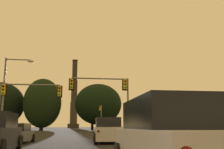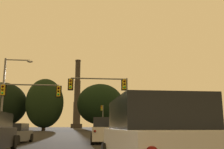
% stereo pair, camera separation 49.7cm
% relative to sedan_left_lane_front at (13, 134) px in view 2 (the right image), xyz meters
% --- Properties ---
extents(sedan_left_lane_front, '(2.19, 4.78, 1.43)m').
position_rel_sedan_left_lane_front_xyz_m(sedan_left_lane_front, '(0.00, 0.00, 0.00)').
color(sedan_left_lane_front, '#4C4F54').
rests_on(sedan_left_lane_front, ground_plane).
extents(suv_right_lane_third, '(2.15, 4.92, 1.86)m').
position_rel_sedan_left_lane_front_xyz_m(suv_right_lane_third, '(6.65, -14.35, 0.23)').
color(suv_right_lane_third, silver).
rests_on(suv_right_lane_third, ground_plane).
extents(suv_right_lane_front, '(2.31, 4.98, 1.86)m').
position_rel_sedan_left_lane_front_xyz_m(suv_right_lane_front, '(6.73, -0.07, 0.23)').
color(suv_right_lane_front, silver).
rests_on(suv_right_lane_front, ground_plane).
extents(traffic_light_far_right, '(0.78, 0.50, 5.82)m').
position_rel_sedan_left_lane_front_xyz_m(traffic_light_far_right, '(9.42, 38.46, 3.16)').
color(traffic_light_far_right, slate).
rests_on(traffic_light_far_right, ground_plane).
extents(traffic_light_overhead_right, '(6.39, 0.50, 6.22)m').
position_rel_sedan_left_lane_front_xyz_m(traffic_light_overhead_right, '(7.55, 6.84, 4.13)').
color(traffic_light_overhead_right, slate).
rests_on(traffic_light_overhead_right, ground_plane).
extents(traffic_light_overhead_left, '(6.30, 0.50, 5.48)m').
position_rel_sedan_left_lane_front_xyz_m(traffic_light_overhead_left, '(-1.21, 7.07, 3.56)').
color(traffic_light_overhead_left, slate).
rests_on(traffic_light_overhead_left, ground_plane).
extents(street_lamp, '(2.89, 0.36, 8.16)m').
position_rel_sedan_left_lane_front_xyz_m(street_lamp, '(-2.62, 7.24, 4.34)').
color(street_lamp, slate).
rests_on(street_lamp, ground_plane).
extents(smokestack, '(7.00, 7.00, 42.67)m').
position_rel_sedan_left_lane_front_xyz_m(smokestack, '(1.56, 143.87, 16.12)').
color(smokestack, '#2B2722').
rests_on(smokestack, ground_plane).
extents(treeline_center_right, '(10.32, 9.29, 14.27)m').
position_rel_sedan_left_lane_front_xyz_m(treeline_center_right, '(-5.44, 54.10, 6.82)').
color(treeline_center_right, black).
rests_on(treeline_center_right, ground_plane).
extents(treeline_center_left, '(13.88, 12.49, 13.50)m').
position_rel_sedan_left_lane_front_xyz_m(treeline_center_left, '(-17.72, 57.05, 6.55)').
color(treeline_center_left, black).
rests_on(treeline_center_left, ground_plane).
extents(treeline_far_right, '(8.07, 7.26, 12.17)m').
position_rel_sedan_left_lane_front_xyz_m(treeline_far_right, '(8.83, 62.21, 6.74)').
color(treeline_far_right, black).
rests_on(treeline_far_right, ground_plane).
extents(treeline_left_mid, '(13.13, 11.82, 13.04)m').
position_rel_sedan_left_lane_front_xyz_m(treeline_left_mid, '(10.00, 53.86, 6.63)').
color(treeline_left_mid, black).
rests_on(treeline_left_mid, ground_plane).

